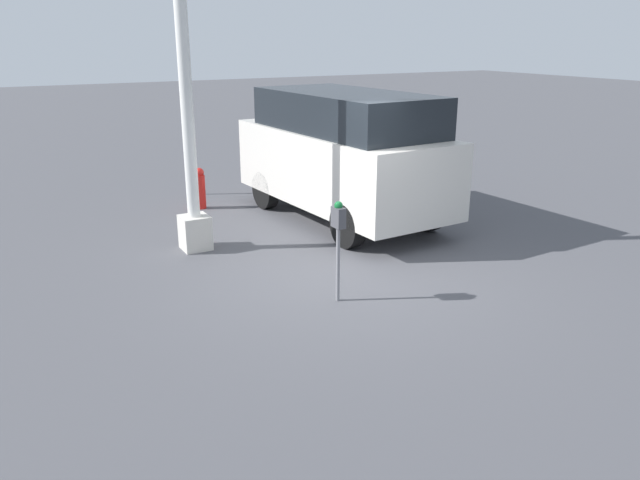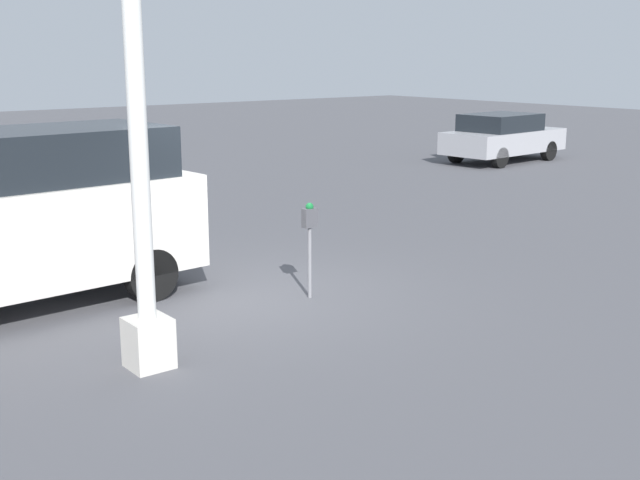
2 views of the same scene
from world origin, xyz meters
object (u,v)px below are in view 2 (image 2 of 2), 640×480
lamp_post (140,167)px  parking_meter_near (310,228)px  car_distant (503,136)px  parked_van (19,214)px

lamp_post → parking_meter_near: bearing=-162.0°
car_distant → parking_meter_near: bearing=-154.1°
lamp_post → car_distant: bearing=-152.1°
lamp_post → parked_van: lamp_post is taller
parking_meter_near → parked_van: size_ratio=0.28×
parked_van → car_distant: size_ratio=1.09×
parking_meter_near → parked_van: 3.80m
lamp_post → car_distant: size_ratio=1.35×
parking_meter_near → parked_van: bearing=-31.7°
lamp_post → car_distant: lamp_post is taller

